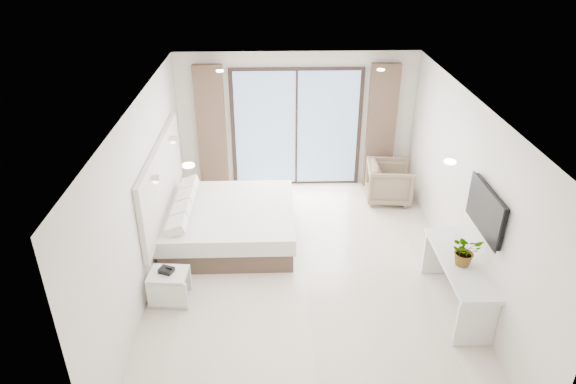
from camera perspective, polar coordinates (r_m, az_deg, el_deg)
name	(u,v)px	position (r m, az deg, el deg)	size (l,w,h in m)	color
ground	(305,273)	(8.02, 1.89, -8.95)	(6.20, 6.20, 0.00)	beige
room_shell	(290,157)	(7.94, 0.26, 3.89)	(4.62, 6.22, 2.72)	silver
bed	(229,223)	(8.69, -6.63, -3.46)	(2.15, 2.05, 0.74)	brown
nightstand	(170,287)	(7.54, -13.02, -10.24)	(0.56, 0.48, 0.48)	silver
phone	(166,270)	(7.40, -13.37, -8.45)	(0.19, 0.15, 0.06)	black
console_desk	(459,273)	(7.44, 18.43, -8.52)	(0.53, 1.69, 0.77)	silver
plant	(465,254)	(7.18, 19.06, -6.48)	(0.39, 0.43, 0.33)	#33662D
armchair	(389,180)	(10.00, 11.20, 1.27)	(0.82, 0.76, 0.84)	#7D6952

